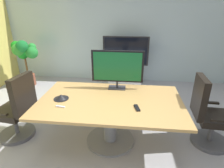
{
  "coord_description": "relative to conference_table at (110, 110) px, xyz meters",
  "views": [
    {
      "loc": [
        0.36,
        -2.32,
        1.99
      ],
      "look_at": [
        0.08,
        0.3,
        0.88
      ],
      "focal_mm": 29.4,
      "sensor_mm": 36.0,
      "label": 1
    }
  ],
  "objects": [
    {
      "name": "office_chair_right",
      "position": [
        1.47,
        0.12,
        -0.11
      ],
      "size": [
        0.61,
        0.59,
        1.09
      ],
      "rotation": [
        0.0,
        0.0,
        1.51
      ],
      "color": "#4C4C51",
      "rests_on": "ground"
    },
    {
      "name": "office_chair_left",
      "position": [
        -1.47,
        -0.05,
        -0.11
      ],
      "size": [
        0.62,
        0.6,
        1.09
      ],
      "rotation": [
        0.0,
        0.0,
        -1.7
      ],
      "color": "#4C4C51",
      "rests_on": "ground"
    },
    {
      "name": "wall_display_unit",
      "position": [
        0.12,
        2.44,
        -0.12
      ],
      "size": [
        1.2,
        0.36,
        1.31
      ],
      "color": "#B7BABC",
      "rests_on": "ground"
    },
    {
      "name": "conference_phone",
      "position": [
        -0.73,
        -0.05,
        0.2
      ],
      "size": [
        0.22,
        0.22,
        0.07
      ],
      "color": "black",
      "rests_on": "conference_table"
    },
    {
      "name": "remote_control",
      "position": [
        0.39,
        -0.2,
        0.18
      ],
      "size": [
        0.09,
        0.18,
        0.02
      ],
      "primitive_type": "cube",
      "rotation": [
        0.0,
        0.0,
        0.24
      ],
      "color": "black",
      "rests_on": "conference_table"
    },
    {
      "name": "ground_plane",
      "position": [
        -0.08,
        -0.05,
        -0.56
      ],
      "size": [
        7.36,
        7.36,
        0.0
      ],
      "primitive_type": "plane",
      "color": "#99999E"
    },
    {
      "name": "potted_plant",
      "position": [
        -2.48,
        2.03,
        0.25
      ],
      "size": [
        0.69,
        0.56,
        1.24
      ],
      "color": "brown",
      "rests_on": "ground"
    },
    {
      "name": "conference_table",
      "position": [
        0.0,
        0.0,
        0.0
      ],
      "size": [
        2.1,
        1.24,
        0.73
      ],
      "color": "#B2894C",
      "rests_on": "ground"
    },
    {
      "name": "tv_monitor",
      "position": [
        0.07,
        0.45,
        0.53
      ],
      "size": [
        0.84,
        0.18,
        0.64
      ],
      "color": "#333338",
      "rests_on": "conference_table"
    },
    {
      "name": "wall_back_glass_partition",
      "position": [
        -0.08,
        2.8,
        0.84
      ],
      "size": [
        6.36,
        0.1,
        2.81
      ],
      "primitive_type": "cube",
      "color": "#9EB2B7",
      "rests_on": "ground"
    },
    {
      "name": "whiteboard_marker",
      "position": [
        -0.65,
        -0.29,
        0.18
      ],
      "size": [
        0.13,
        0.03,
        0.02
      ],
      "primitive_type": "cube",
      "rotation": [
        0.0,
        0.0,
        -0.12
      ],
      "color": "silver",
      "rests_on": "conference_table"
    }
  ]
}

